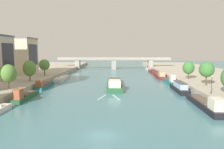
# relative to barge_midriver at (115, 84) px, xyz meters

# --- Properties ---
(ground_plane) EXTENTS (400.00, 400.00, 0.00)m
(ground_plane) POSITION_rel_barge_midriver_xyz_m (-1.26, -37.99, -0.99)
(ground_plane) COLOR teal
(quay_left) EXTENTS (36.00, 170.00, 1.87)m
(quay_left) POSITION_rel_barge_midriver_xyz_m (-41.87, 17.01, -0.05)
(quay_left) COLOR #B2A893
(quay_left) RESTS_ON ground
(quay_right) EXTENTS (36.00, 170.00, 1.87)m
(quay_right) POSITION_rel_barge_midriver_xyz_m (39.35, 17.01, -0.05)
(quay_right) COLOR #B2A893
(quay_right) RESTS_ON ground
(barge_midriver) EXTENTS (5.06, 24.02, 3.23)m
(barge_midriver) POSITION_rel_barge_midriver_xyz_m (0.00, 0.00, 0.00)
(barge_midriver) COLOR #235633
(barge_midriver) RESTS_ON ground
(wake_behind_barge) EXTENTS (5.60, 5.93, 0.03)m
(wake_behind_barge) POSITION_rel_barge_midriver_xyz_m (-1.20, -14.91, -0.97)
(wake_behind_barge) COLOR silver
(wake_behind_barge) RESTS_ON ground
(moored_boat_left_end) EXTENTS (2.36, 12.21, 3.22)m
(moored_boat_left_end) POSITION_rel_barge_midriver_xyz_m (-21.44, -17.85, -0.07)
(moored_boat_left_end) COLOR #235633
(moored_boat_left_end) RESTS_ON ground
(moored_boat_left_gap_after) EXTENTS (2.53, 13.26, 2.94)m
(moored_boat_left_gap_after) POSITION_rel_barge_midriver_xyz_m (-22.19, -2.64, -0.13)
(moored_boat_left_gap_after) COLOR #23666B
(moored_boat_left_gap_after) RESTS_ON ground
(moored_boat_left_downstream) EXTENTS (2.92, 14.33, 2.31)m
(moored_boat_left_downstream) POSITION_rel_barge_midriver_xyz_m (-21.48, 15.08, -0.36)
(moored_boat_left_downstream) COLOR silver
(moored_boat_left_downstream) RESTS_ON ground
(moored_boat_right_midway) EXTENTS (3.40, 16.32, 3.21)m
(moored_boat_right_midway) POSITION_rel_barge_midriver_xyz_m (19.15, -24.23, -0.05)
(moored_boat_right_midway) COLOR black
(moored_boat_right_midway) RESTS_ON ground
(moored_boat_right_gap_after) EXTENTS (2.94, 13.17, 2.85)m
(moored_boat_right_gap_after) POSITION_rel_barge_midriver_xyz_m (18.88, -7.12, 0.20)
(moored_boat_right_gap_after) COLOR black
(moored_boat_right_gap_after) RESTS_ON ground
(moored_boat_right_near) EXTENTS (2.17, 12.36, 3.60)m
(moored_boat_right_near) POSITION_rel_barge_midriver_xyz_m (19.44, 6.23, 0.07)
(moored_boat_right_near) COLOR #23666B
(moored_boat_right_near) RESTS_ON ground
(moored_boat_right_end) EXTENTS (3.46, 15.90, 3.17)m
(moored_boat_right_end) POSITION_rel_barge_midriver_xyz_m (19.07, 21.42, -0.03)
(moored_boat_right_end) COLOR maroon
(moored_boat_right_end) RESTS_ON ground
(moored_boat_right_far) EXTENTS (3.45, 15.94, 2.32)m
(moored_boat_right_far) POSITION_rel_barge_midriver_xyz_m (19.66, 40.91, -0.36)
(moored_boat_right_far) COLOR maroon
(moored_boat_right_far) RESTS_ON ground
(moored_boat_right_downstream) EXTENTS (1.93, 10.03, 2.10)m
(moored_boat_right_downstream) POSITION_rel_barge_midriver_xyz_m (19.35, 56.29, -0.45)
(moored_boat_right_downstream) COLOR silver
(moored_boat_right_downstream) RESTS_ON ground
(tree_left_second) EXTENTS (4.12, 4.12, 6.45)m
(tree_left_second) POSITION_rel_barge_midriver_xyz_m (-27.02, -14.46, 5.00)
(tree_left_second) COLOR brown
(tree_left_second) RESTS_ON quay_left
(tree_left_past_mid) EXTENTS (4.09, 4.09, 6.69)m
(tree_left_past_mid) POSITION_rel_barge_midriver_xyz_m (-27.72, -0.27, 4.98)
(tree_left_past_mid) COLOR brown
(tree_left_past_mid) RESTS_ON quay_left
(tree_left_far) EXTENTS (4.13, 4.13, 6.42)m
(tree_left_far) POSITION_rel_barge_midriver_xyz_m (-27.56, 12.77, 5.17)
(tree_left_far) COLOR brown
(tree_left_far) RESTS_ON quay_left
(tree_right_midway) EXTENTS (4.13, 4.13, 6.70)m
(tree_right_midway) POSITION_rel_barge_midriver_xyz_m (26.17, -7.43, 5.41)
(tree_right_midway) COLOR brown
(tree_right_midway) RESTS_ON quay_right
(tree_right_far) EXTENTS (3.89, 3.89, 6.16)m
(tree_right_far) POSITION_rel_barge_midriver_xyz_m (25.50, 5.22, 4.82)
(tree_right_far) COLOR brown
(tree_right_far) RESTS_ON quay_right
(lamppost_right_bank) EXTENTS (0.28, 0.28, 4.23)m
(lamppost_right_bank) POSITION_rel_barge_midriver_xyz_m (22.58, -18.56, 3.22)
(lamppost_right_bank) COLOR black
(lamppost_right_bank) RESTS_ON quay_right
(building_left_middle) EXTENTS (12.66, 10.99, 15.12)m
(building_left_middle) POSITION_rel_barge_midriver_xyz_m (-40.33, 18.64, 8.46)
(building_left_middle) COLOR beige
(building_left_middle) RESTS_ON quay_left
(bridge_far) EXTENTS (69.22, 4.40, 7.36)m
(bridge_far) POSITION_rel_barge_midriver_xyz_m (-1.26, 60.23, 3.80)
(bridge_far) COLOR gray
(bridge_far) RESTS_ON ground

